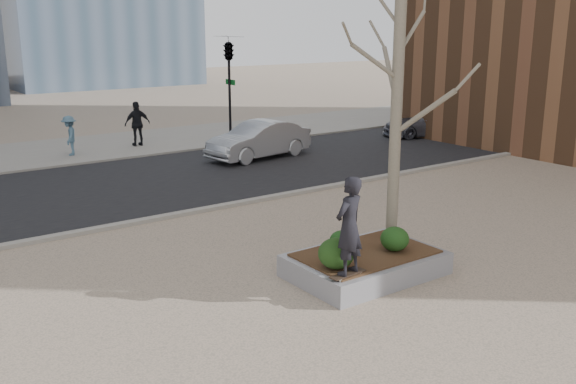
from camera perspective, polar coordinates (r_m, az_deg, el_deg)
ground at (r=12.67m, az=3.48°, el=-8.35°), size 120.00×120.00×0.00m
street at (r=20.99m, az=-13.98°, el=0.61°), size 60.00×8.00×0.02m
far_sidewalk at (r=27.49m, az=-19.49°, el=3.47°), size 60.00×6.00×0.02m
planter at (r=13.19m, az=6.89°, el=-6.41°), size 3.00×2.00×0.45m
planter_mulch at (r=13.11m, az=6.92°, el=-5.41°), size 2.70×1.70×0.04m
sycamore_tree at (r=13.28m, az=9.71°, el=9.47°), size 2.80×2.80×6.60m
shrub_left at (r=12.12m, az=4.31°, el=-5.47°), size 0.69×0.69×0.59m
shrub_middle at (r=13.07m, az=4.78°, el=-4.35°), size 0.49×0.49×0.42m
shrub_right at (r=13.20m, az=9.46°, el=-4.13°), size 0.58×0.58×0.49m
skateboard at (r=11.91m, az=5.34°, el=-7.38°), size 0.79×0.27×0.08m
skateboarder at (r=11.59m, az=5.45°, el=-3.01°), size 0.76×0.60×1.83m
car_silver at (r=24.43m, az=-2.61°, el=4.66°), size 4.37×2.04×1.39m
car_third at (r=30.09m, az=12.31°, el=6.05°), size 4.49×2.91×1.21m
pedestrian_b at (r=26.26m, az=-18.83°, el=4.77°), size 0.91×1.14×1.54m
pedestrian_c at (r=27.57m, az=-13.24°, el=5.93°), size 1.11×0.51×1.85m
traffic_light_far at (r=27.53m, az=-5.22°, el=8.97°), size 0.60×2.48×4.50m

